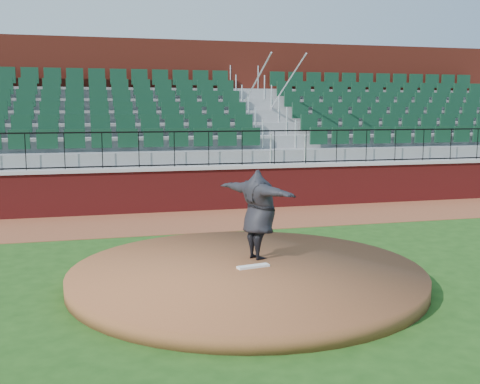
# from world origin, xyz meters

# --- Properties ---
(ground) EXTENTS (90.00, 90.00, 0.00)m
(ground) POSITION_xyz_m (0.00, 0.00, 0.00)
(ground) COLOR #1D4614
(ground) RESTS_ON ground
(warning_track) EXTENTS (34.00, 3.20, 0.01)m
(warning_track) POSITION_xyz_m (0.00, 5.40, 0.01)
(warning_track) COLOR brown
(warning_track) RESTS_ON ground
(field_wall) EXTENTS (34.00, 0.35, 1.20)m
(field_wall) POSITION_xyz_m (0.00, 7.00, 0.60)
(field_wall) COLOR maroon
(field_wall) RESTS_ON ground
(wall_cap) EXTENTS (34.00, 0.45, 0.10)m
(wall_cap) POSITION_xyz_m (0.00, 7.00, 1.25)
(wall_cap) COLOR #B7B7B7
(wall_cap) RESTS_ON field_wall
(wall_railing) EXTENTS (34.00, 0.05, 1.00)m
(wall_railing) POSITION_xyz_m (0.00, 7.00, 1.80)
(wall_railing) COLOR black
(wall_railing) RESTS_ON wall_cap
(seating_stands) EXTENTS (34.00, 5.10, 4.60)m
(seating_stands) POSITION_xyz_m (0.00, 9.72, 2.30)
(seating_stands) COLOR gray
(seating_stands) RESTS_ON ground
(concourse_wall) EXTENTS (34.00, 0.50, 5.50)m
(concourse_wall) POSITION_xyz_m (0.00, 12.52, 2.75)
(concourse_wall) COLOR maroon
(concourse_wall) RESTS_ON ground
(pitchers_mound) EXTENTS (6.00, 6.00, 0.25)m
(pitchers_mound) POSITION_xyz_m (-0.35, -0.28, 0.12)
(pitchers_mound) COLOR brown
(pitchers_mound) RESTS_ON ground
(pitching_rubber) EXTENTS (0.59, 0.24, 0.04)m
(pitching_rubber) POSITION_xyz_m (-0.23, -0.28, 0.27)
(pitching_rubber) COLOR white
(pitching_rubber) RESTS_ON pitchers_mound
(pitcher) EXTENTS (1.30, 2.04, 1.62)m
(pitcher) POSITION_xyz_m (0.03, 0.28, 1.06)
(pitcher) COLOR black
(pitcher) RESTS_ON pitchers_mound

